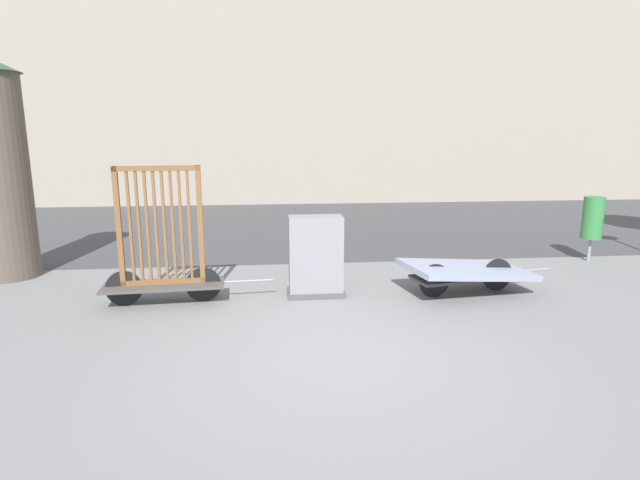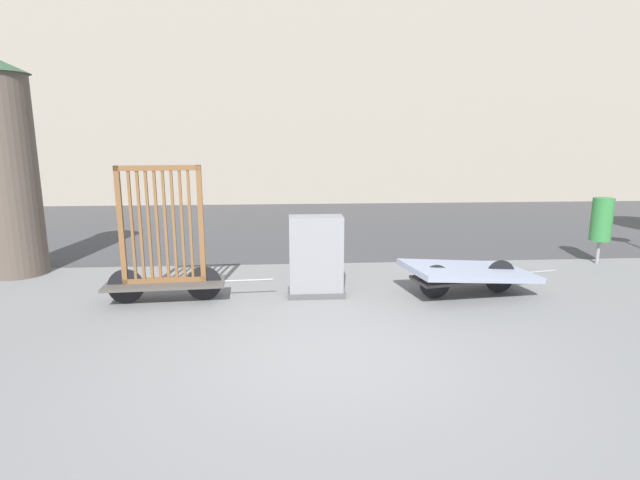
% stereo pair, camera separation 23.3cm
% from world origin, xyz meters
% --- Properties ---
extents(ground_plane, '(60.00, 60.00, 0.00)m').
position_xyz_m(ground_plane, '(0.00, 0.00, 0.00)').
color(ground_plane, slate).
extents(road_strip, '(56.00, 8.37, 0.01)m').
position_xyz_m(road_strip, '(0.00, 8.22, 0.00)').
color(road_strip, '#424244').
rests_on(road_strip, ground_plane).
extents(building_facade, '(48.00, 4.00, 11.86)m').
position_xyz_m(building_facade, '(0.00, 14.41, 5.93)').
color(building_facade, '#9E9384').
rests_on(building_facade, ground_plane).
extents(bike_cart_with_bedframe, '(2.38, 0.68, 1.94)m').
position_xyz_m(bike_cart_with_bedframe, '(-2.21, 2.00, 0.67)').
color(bike_cart_with_bedframe, '#4C4742').
rests_on(bike_cart_with_bedframe, ground_plane).
extents(bike_cart_with_mattress, '(2.53, 1.39, 0.50)m').
position_xyz_m(bike_cart_with_mattress, '(2.22, 2.00, 0.35)').
color(bike_cart_with_mattress, '#4C4742').
rests_on(bike_cart_with_mattress, ground_plane).
extents(utility_cabinet, '(0.84, 0.44, 1.20)m').
position_xyz_m(utility_cabinet, '(-0.05, 2.14, 0.56)').
color(utility_cabinet, '#4C4C4C').
rests_on(utility_cabinet, ground_plane).
extents(trash_bin, '(0.37, 0.37, 1.23)m').
position_xyz_m(trash_bin, '(5.31, 3.68, 0.83)').
color(trash_bin, gray).
rests_on(trash_bin, ground_plane).
extents(advertising_column, '(1.03, 1.03, 3.56)m').
position_xyz_m(advertising_column, '(-5.08, 3.68, 1.81)').
color(advertising_column, brown).
rests_on(advertising_column, ground_plane).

